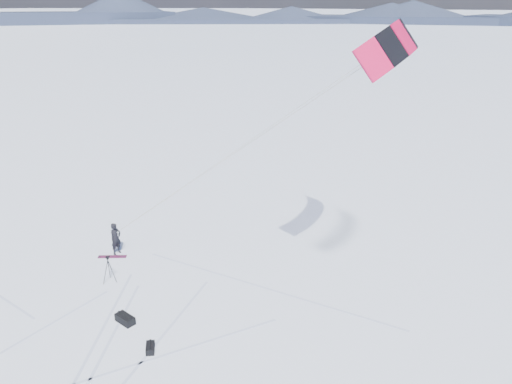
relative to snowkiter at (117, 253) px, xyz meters
The scene contains 9 objects.
ground 3.90m from the snowkiter, 50.00° to the right, with size 1800.00×1800.00×0.00m, color white.
horizon_hills 4.97m from the snowkiter, 50.00° to the right, with size 704.00×704.42×8.00m.
snow_tracks 4.12m from the snowkiter, 46.46° to the right, with size 17.62×10.25×0.01m.
snowkiter is the anchor object (origin of this frame).
snowboard 0.44m from the snowkiter, 82.62° to the right, with size 1.47×0.27×0.04m, color #76194A.
tripod 3.02m from the snowkiter, 53.45° to the right, with size 0.62×0.64×1.36m.
gear_bag_a 6.44m from the snowkiter, 44.03° to the right, with size 0.96×0.59×0.40m.
gear_bag_b 8.61m from the snowkiter, 38.69° to the right, with size 0.65×0.72×0.30m.
power_kite 17.19m from the snowkiter, 10.34° to the left, with size 14.28×6.06×10.82m.
Camera 1 is at (15.28, -14.27, 12.56)m, focal length 35.00 mm.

